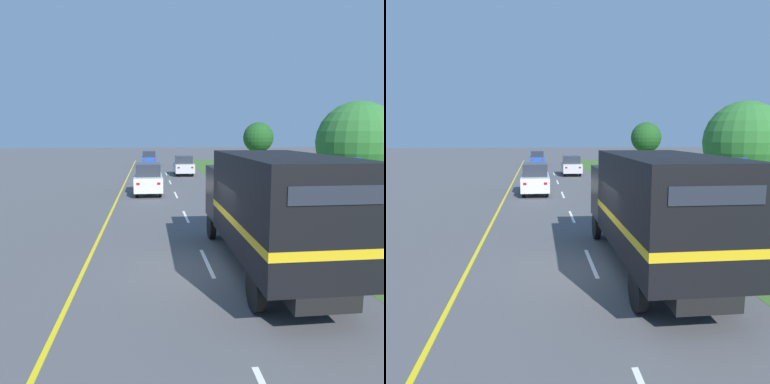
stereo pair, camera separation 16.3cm
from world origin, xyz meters
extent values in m
plane|color=#515154|center=(0.00, 0.00, 0.00)|extent=(200.00, 200.00, 0.00)
cube|color=#3D6628|center=(13.70, 15.66, 0.00)|extent=(20.00, 62.15, 0.01)
cube|color=yellow|center=(-3.70, 15.66, 0.00)|extent=(0.12, 62.15, 0.01)
cube|color=white|center=(0.00, 0.60, 0.00)|extent=(0.12, 2.60, 0.01)
cube|color=white|center=(0.00, 7.20, 0.00)|extent=(0.12, 2.60, 0.01)
cube|color=white|center=(0.00, 13.80, 0.00)|extent=(0.12, 2.60, 0.01)
cube|color=white|center=(0.00, 20.40, 0.00)|extent=(0.12, 2.60, 0.01)
cube|color=white|center=(0.00, 27.00, 0.00)|extent=(0.12, 2.60, 0.01)
cylinder|color=black|center=(0.59, 3.32, 0.50)|extent=(0.22, 1.00, 1.00)
cylinder|color=black|center=(2.73, 3.32, 0.50)|extent=(0.22, 1.00, 1.00)
cylinder|color=black|center=(0.59, -2.67, 0.50)|extent=(0.22, 1.00, 1.00)
cylinder|color=black|center=(2.73, -2.67, 0.50)|extent=(0.22, 1.00, 1.00)
cube|color=black|center=(1.66, 0.00, 0.68)|extent=(1.37, 8.00, 0.36)
cube|color=black|center=(1.66, -1.05, 2.14)|extent=(2.49, 5.90, 2.56)
cube|color=gold|center=(1.66, -1.05, 1.69)|extent=(2.51, 5.92, 0.20)
cube|color=#232833|center=(1.66, -4.01, 2.84)|extent=(1.86, 0.03, 0.36)
cube|color=black|center=(1.66, 2.95, 1.81)|extent=(2.39, 2.10, 1.90)
cube|color=#283342|center=(1.66, 4.01, 2.05)|extent=(2.11, 0.03, 0.85)
cylinder|color=black|center=(-2.52, 15.71, 0.33)|extent=(0.16, 0.66, 0.66)
cylinder|color=black|center=(-1.04, 15.71, 0.33)|extent=(0.16, 0.66, 0.66)
cylinder|color=black|center=(-2.52, 13.12, 0.33)|extent=(0.16, 0.66, 0.66)
cylinder|color=black|center=(-1.04, 13.12, 0.33)|extent=(0.16, 0.66, 0.66)
cube|color=white|center=(-1.78, 14.41, 0.79)|extent=(1.80, 4.19, 0.93)
cube|color=#282D38|center=(-1.78, 14.25, 1.65)|extent=(1.55, 2.30, 0.79)
cube|color=red|center=(-2.41, 12.31, 0.96)|extent=(0.20, 0.03, 0.14)
cube|color=red|center=(-1.15, 12.31, 0.96)|extent=(0.20, 0.03, 0.14)
cylinder|color=black|center=(0.88, 27.06, 0.33)|extent=(0.16, 0.66, 0.66)
cylinder|color=black|center=(2.36, 27.06, 0.33)|extent=(0.16, 0.66, 0.66)
cylinder|color=black|center=(0.88, 24.56, 0.33)|extent=(0.16, 0.66, 0.66)
cylinder|color=black|center=(2.36, 24.56, 0.33)|extent=(0.16, 0.66, 0.66)
cube|color=silver|center=(1.62, 25.81, 0.75)|extent=(1.80, 4.04, 0.84)
cube|color=#282D38|center=(1.62, 25.65, 1.53)|extent=(1.55, 2.22, 0.72)
cube|color=red|center=(0.99, 23.78, 0.90)|extent=(0.20, 0.03, 0.14)
cube|color=red|center=(2.25, 23.78, 0.90)|extent=(0.20, 0.03, 0.14)
cylinder|color=black|center=(-2.41, 37.95, 0.33)|extent=(0.16, 0.66, 0.66)
cylinder|color=black|center=(-0.93, 37.95, 0.33)|extent=(0.16, 0.66, 0.66)
cylinder|color=black|center=(-2.41, 35.51, 0.33)|extent=(0.16, 0.66, 0.66)
cylinder|color=black|center=(-0.93, 35.51, 0.33)|extent=(0.16, 0.66, 0.66)
cube|color=#234CAD|center=(-1.67, 36.73, 0.75)|extent=(1.80, 3.93, 0.84)
cube|color=#282D38|center=(-1.67, 36.58, 1.52)|extent=(1.55, 2.16, 0.71)
cube|color=red|center=(-2.30, 34.76, 0.89)|extent=(0.20, 0.03, 0.14)
cube|color=red|center=(-1.04, 34.76, 0.89)|extent=(0.20, 0.03, 0.14)
cylinder|color=#9E9EA3|center=(5.50, 4.64, 1.31)|extent=(0.09, 0.09, 2.63)
cylinder|color=#9E9EA3|center=(6.96, 4.64, 1.31)|extent=(0.09, 0.09, 2.63)
cube|color=navy|center=(6.23, 4.64, 2.03)|extent=(2.08, 0.06, 1.20)
cube|color=navy|center=(6.94, 4.64, 2.81)|extent=(0.66, 0.06, 0.32)
cube|color=silver|center=(6.23, 4.61, 2.03)|extent=(1.62, 0.02, 0.22)
cylinder|color=#4C3823|center=(9.77, 9.30, 0.87)|extent=(0.40, 0.40, 1.74)
sphere|color=#2D702D|center=(9.77, 9.30, 3.52)|extent=(4.47, 4.47, 4.47)
cylinder|color=brown|center=(12.45, 15.69, 0.91)|extent=(0.43, 0.43, 1.82)
sphere|color=#1E511E|center=(12.45, 15.69, 3.17)|extent=(3.37, 3.37, 3.37)
cylinder|color=#4C3823|center=(8.43, 23.75, 1.26)|extent=(0.40, 0.40, 2.52)
sphere|color=#1E511E|center=(8.43, 23.75, 3.64)|extent=(2.80, 2.80, 2.80)
cylinder|color=white|center=(4.28, 2.88, 0.47)|extent=(0.07, 0.07, 0.95)
cylinder|color=orange|center=(4.28, 2.88, 0.74)|extent=(0.08, 0.08, 0.10)
camera|label=1|loc=(-1.75, -10.41, 3.96)|focal=35.00mm
camera|label=2|loc=(-1.59, -10.43, 3.96)|focal=35.00mm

